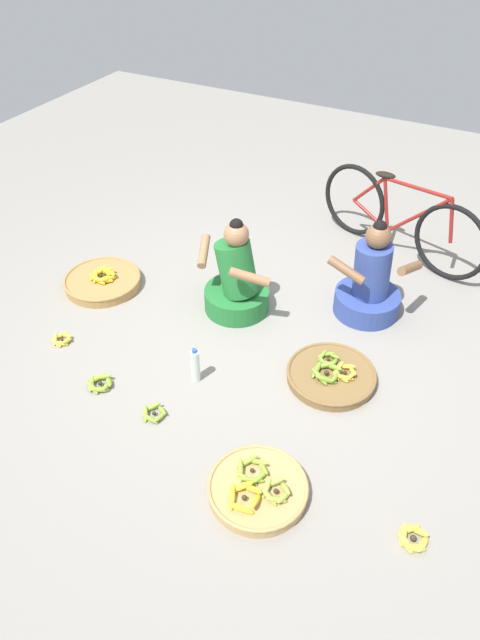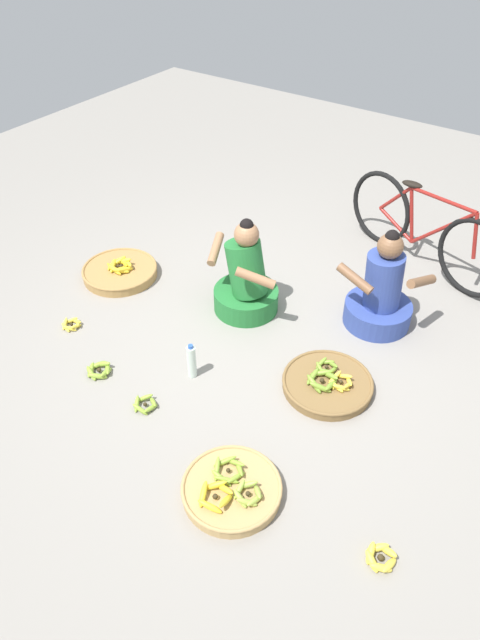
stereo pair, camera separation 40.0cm
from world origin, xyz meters
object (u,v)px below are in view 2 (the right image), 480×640
Objects in this scene: banana_basket_back_center at (232,489)px; loose_bananas_near_bicycle at (145,404)px; bicycle_leaning at (424,230)px; loose_bananas_mid_right at (99,370)px; banana_basket_back_right at (120,271)px; loose_bananas_near_vendor at (380,558)px; vendor_woman_front at (246,282)px; water_bottle at (192,361)px; banana_basket_mid_left at (328,383)px; loose_bananas_front_left at (72,324)px; vendor_woman_behind at (381,295)px.

loose_bananas_near_bicycle is at bearing 166.17° from banana_basket_back_center.
bicycle_leaning reaches higher than loose_bananas_mid_right.
bicycle_leaning reaches higher than banana_basket_back_right.
bicycle_leaning reaches higher than loose_bananas_near_vendor.
loose_bananas_near_vendor is (1.79, -1.36, -0.23)m from vendor_woman_front.
loose_bananas_near_vendor is 1.75m from water_bottle.
loose_bananas_near_bicycle is at bearing -136.87° from banana_basket_mid_left.
banana_basket_mid_left is 1.26m from loose_bananas_near_bicycle.
bicycle_leaning is at bearing 38.87° from banana_basket_back_right.
banana_basket_back_right reaches higher than banana_basket_back_center.
water_bottle is at bearing 32.78° from loose_bananas_mid_right.
loose_bananas_near_vendor reaches higher than loose_bananas_front_left.
vendor_woman_behind reaches higher than water_bottle.
banana_basket_mid_left is at bearing 130.80° from loose_bananas_near_vendor.
banana_basket_mid_left is at bearing 27.70° from water_bottle.
vendor_woman_front is 1.39× the size of banana_basket_back_center.
water_bottle is (1.28, -0.59, 0.08)m from banana_basket_back_right.
loose_bananas_front_left is (-2.78, 0.39, -0.01)m from loose_bananas_near_vendor.
vendor_woman_front is at bearing 44.77° from loose_bananas_front_left.
water_bottle is (0.56, 0.36, 0.11)m from loose_bananas_mid_right.
water_bottle is (0.13, -0.85, -0.13)m from vendor_woman_front.
loose_bananas_near_bicycle is 1.74m from loose_bananas_near_vendor.
water_bottle is at bearing -81.54° from vendor_woman_front.
loose_bananas_mid_right is 1.06× the size of loose_bananas_near_vendor.
banana_basket_mid_left is 3.03× the size of loose_bananas_mid_right.
bicycle_leaning is at bearing 51.56° from loose_bananas_front_left.
banana_basket_mid_left reaches higher than loose_bananas_near_vendor.
water_bottle is (-0.78, -2.25, -0.22)m from bicycle_leaning.
loose_bananas_front_left is (-1.95, -0.57, -0.02)m from banana_basket_mid_left.
loose_bananas_front_left is (-1.93, -1.42, -0.24)m from vendor_woman_behind.
bicycle_leaning is 2.66m from banana_basket_back_right.
vendor_woman_front reaches higher than loose_bananas_front_left.
loose_bananas_mid_right is at bearing -147.22° from water_bottle.
loose_bananas_near_vendor is (0.85, -1.81, -0.24)m from vendor_woman_behind.
vendor_woman_front is 1.41m from loose_bananas_front_left.
banana_basket_back_center is at bearing -30.56° from banana_basket_back_right.
banana_basket_back_right is (-2.06, -1.66, -0.31)m from bicycle_leaning.
loose_bananas_near_bicycle is at bearing -87.60° from vendor_woman_front.
loose_bananas_near_bicycle is (0.05, -1.27, -0.24)m from vendor_woman_front.
vendor_woman_behind is 4.00× the size of loose_bananas_mid_right.
loose_bananas_mid_right is at bearing 176.17° from loose_bananas_near_vendor.
loose_bananas_mid_right is 1.21× the size of loose_bananas_front_left.
loose_bananas_front_left is at bearing 172.06° from loose_bananas_near_vendor.
bicycle_leaning is (-0.04, 0.96, 0.09)m from vendor_woman_behind.
banana_basket_mid_left is at bearing 87.27° from banana_basket_back_center.
vendor_woman_front is 1.76m from banana_basket_back_center.
bicycle_leaning is at bearing 71.00° from water_bottle.
bicycle_leaning is 3.05m from loose_bananas_front_left.
bicycle_leaning reaches higher than loose_bananas_near_bicycle.
loose_bananas_mid_right is 2.23m from loose_bananas_near_vendor.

